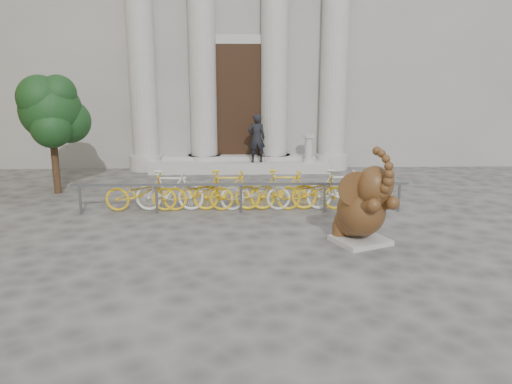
{
  "coord_description": "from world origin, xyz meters",
  "views": [
    {
      "loc": [
        0.07,
        -7.32,
        3.27
      ],
      "look_at": [
        0.34,
        1.72,
        1.1
      ],
      "focal_mm": 35.0,
      "sensor_mm": 36.0,
      "label": 1
    }
  ],
  "objects_px": {
    "bike_rack": "(240,190)",
    "tree": "(51,112)",
    "pedestrian": "(257,138)",
    "elephant_statue": "(363,208)"
  },
  "relations": [
    {
      "from": "bike_rack",
      "to": "tree",
      "type": "height_order",
      "value": "tree"
    },
    {
      "from": "pedestrian",
      "to": "elephant_statue",
      "type": "bearing_deg",
      "value": 96.26
    },
    {
      "from": "tree",
      "to": "pedestrian",
      "type": "height_order",
      "value": "tree"
    },
    {
      "from": "elephant_statue",
      "to": "tree",
      "type": "relative_size",
      "value": 0.6
    },
    {
      "from": "elephant_statue",
      "to": "bike_rack",
      "type": "height_order",
      "value": "elephant_statue"
    },
    {
      "from": "bike_rack",
      "to": "tree",
      "type": "relative_size",
      "value": 2.48
    },
    {
      "from": "elephant_statue",
      "to": "tree",
      "type": "xyz_separation_m",
      "value": [
        -7.45,
        4.43,
        1.54
      ]
    },
    {
      "from": "elephant_statue",
      "to": "tree",
      "type": "distance_m",
      "value": 8.8
    },
    {
      "from": "elephant_statue",
      "to": "pedestrian",
      "type": "relative_size",
      "value": 1.22
    },
    {
      "from": "pedestrian",
      "to": "tree",
      "type": "bearing_deg",
      "value": 17.71
    }
  ]
}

